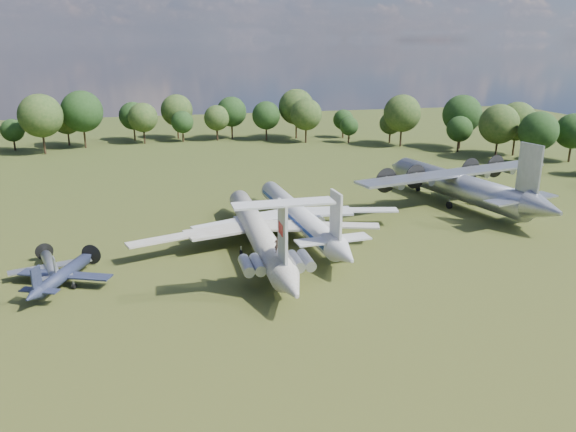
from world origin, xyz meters
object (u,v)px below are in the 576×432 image
object	(u,v)px
il62_airliner	(258,236)
tu104_jet	(298,219)
person_on_il62	(277,245)
an12_transport	(458,189)
small_prop_west	(63,278)
small_prop_northwest	(51,269)

from	to	relation	value
il62_airliner	tu104_jet	size ratio (longest dim) A/B	1.06
il62_airliner	tu104_jet	world-z (taller)	il62_airliner
il62_airliner	person_on_il62	distance (m)	12.85
an12_transport	person_on_il62	xyz separation A→B (m)	(-38.18, -26.55, 2.56)
an12_transport	person_on_il62	distance (m)	46.58
small_prop_west	person_on_il62	size ratio (longest dim) A/B	7.82
tu104_jet	small_prop_west	distance (m)	34.15
tu104_jet	small_prop_west	xyz separation A→B (m)	(-31.71, -12.65, -1.01)
an12_transport	small_prop_northwest	xyz separation A→B (m)	(-64.46, -16.58, -1.90)
tu104_jet	small_prop_northwest	xyz separation A→B (m)	(-33.61, -8.86, -1.17)
il62_airliner	person_on_il62	size ratio (longest dim) A/B	23.11
il62_airliner	tu104_jet	distance (m)	9.71
person_on_il62	il62_airliner	bearing A→B (deg)	-97.47
il62_airliner	an12_transport	size ratio (longest dim) A/B	1.04
an12_transport	person_on_il62	bearing A→B (deg)	-158.07
il62_airliner	tu104_jet	bearing A→B (deg)	41.06
tu104_jet	an12_transport	distance (m)	31.82
an12_transport	person_on_il62	size ratio (longest dim) A/B	22.18
tu104_jet	small_prop_west	size ratio (longest dim) A/B	2.78
il62_airliner	person_on_il62	bearing A→B (deg)	-90.00
tu104_jet	an12_transport	world-z (taller)	an12_transport
small_prop_northwest	person_on_il62	xyz separation A→B (m)	(26.28, -9.97, 4.46)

